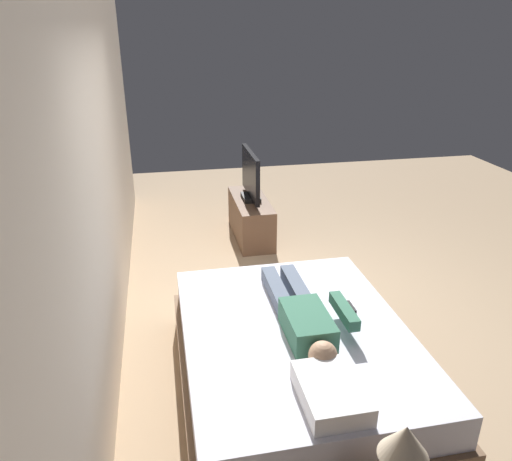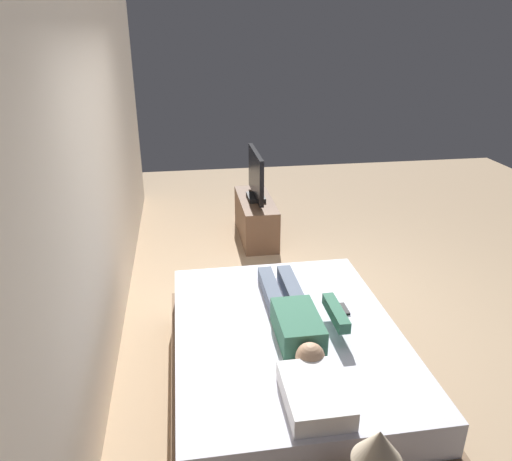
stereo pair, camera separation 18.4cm
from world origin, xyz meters
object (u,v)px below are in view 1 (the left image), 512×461
at_px(pillow, 331,392).
at_px(tv_stand, 251,218).
at_px(person, 304,315).
at_px(remote, 350,307).
at_px(bed, 295,361).
at_px(tv, 251,177).
at_px(lamp, 405,443).

distance_m(pillow, tv_stand, 3.54).
distance_m(person, remote, 0.44).
distance_m(bed, pillow, 0.79).
bearing_deg(bed, remote, -68.88).
height_order(pillow, tv_stand, pillow).
relative_size(remote, tv_stand, 0.14).
relative_size(pillow, tv, 0.55).
height_order(bed, pillow, pillow).
distance_m(remote, tv_stand, 2.65).
height_order(remote, tv, tv).
bearing_deg(bed, pillow, 180.00).
xyz_separation_m(remote, tv, (2.62, 0.25, 0.24)).
height_order(pillow, lamp, lamp).
relative_size(pillow, lamp, 1.14).
bearing_deg(remote, pillow, 152.41).
height_order(bed, remote, remote).
xyz_separation_m(bed, tv_stand, (2.80, -0.22, -0.01)).
distance_m(person, tv_stand, 2.80).
relative_size(remote, tv, 0.17).
relative_size(bed, lamp, 4.91).
bearing_deg(pillow, bed, -0.00).
distance_m(person, lamp, 1.38).
xyz_separation_m(tv_stand, tv, (0.00, 0.00, 0.53)).
relative_size(tv, lamp, 2.10).
bearing_deg(tv, bed, 175.61).
distance_m(tv_stand, lamp, 4.18).
xyz_separation_m(remote, lamp, (-1.51, 0.37, 0.30)).
relative_size(pillow, tv_stand, 0.44).
bearing_deg(tv_stand, tv, 0.00).
bearing_deg(bed, lamp, -175.95).
bearing_deg(pillow, tv_stand, -3.50).
relative_size(person, tv_stand, 1.15).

